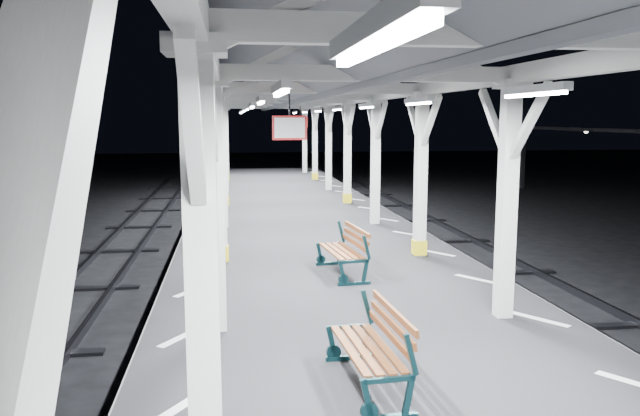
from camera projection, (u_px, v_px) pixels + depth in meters
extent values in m
plane|color=black|center=(340.00, 341.00, 10.72)|extent=(120.00, 120.00, 0.00)
cube|color=black|center=(340.00, 313.00, 10.64)|extent=(6.00, 50.00, 1.00)
cube|color=silver|center=(193.00, 290.00, 10.23)|extent=(1.00, 48.00, 0.01)
cube|color=silver|center=(478.00, 279.00, 10.92)|extent=(1.00, 48.00, 0.01)
cube|color=#2D2D33|center=(69.00, 350.00, 10.08)|extent=(0.08, 60.00, 0.16)
cube|color=black|center=(33.00, 355.00, 10.01)|extent=(2.20, 0.22, 0.06)
cube|color=#2D2D33|center=(581.00, 325.00, 11.33)|extent=(0.08, 60.00, 0.16)
cube|color=#2D2D33|center=(636.00, 322.00, 11.48)|extent=(0.08, 60.00, 0.16)
cube|color=black|center=(608.00, 326.00, 11.41)|extent=(2.20, 0.22, 0.06)
cube|color=silver|center=(27.00, 170.00, 0.64)|extent=(0.10, 0.99, 0.99)
cube|color=silver|center=(203.00, 299.00, 4.18)|extent=(0.22, 0.22, 3.20)
cube|color=silver|center=(195.00, 45.00, 3.95)|extent=(0.40, 0.40, 0.12)
cube|color=silver|center=(202.00, 126.00, 4.56)|extent=(0.10, 0.99, 0.99)
cube|color=silver|center=(193.00, 128.00, 3.48)|extent=(0.10, 0.99, 0.99)
cube|color=silver|center=(216.00, 212.00, 8.10)|extent=(0.22, 0.22, 3.20)
cube|color=silver|center=(213.00, 82.00, 7.87)|extent=(0.40, 0.40, 0.12)
cube|color=silver|center=(215.00, 122.00, 8.48)|extent=(0.10, 0.99, 0.99)
cube|color=silver|center=(212.00, 123.00, 7.40)|extent=(0.10, 0.99, 0.99)
cube|color=silver|center=(220.00, 181.00, 12.02)|extent=(0.22, 0.22, 3.20)
cube|color=silver|center=(218.00, 94.00, 11.79)|extent=(0.40, 0.40, 0.12)
cube|color=yellow|center=(222.00, 253.00, 12.23)|extent=(0.26, 0.26, 0.30)
cube|color=silver|center=(220.00, 121.00, 12.40)|extent=(0.10, 0.99, 0.99)
cube|color=silver|center=(219.00, 121.00, 11.32)|extent=(0.10, 0.99, 0.99)
cube|color=silver|center=(223.00, 166.00, 15.94)|extent=(0.22, 0.22, 3.20)
cube|color=silver|center=(221.00, 100.00, 15.70)|extent=(0.40, 0.40, 0.12)
cube|color=silver|center=(222.00, 120.00, 16.32)|extent=(0.10, 0.99, 0.99)
cube|color=silver|center=(222.00, 120.00, 15.24)|extent=(0.10, 0.99, 0.99)
cube|color=silver|center=(224.00, 156.00, 19.86)|extent=(0.22, 0.22, 3.20)
cube|color=silver|center=(223.00, 104.00, 19.62)|extent=(0.40, 0.40, 0.12)
cube|color=yellow|center=(225.00, 200.00, 20.06)|extent=(0.26, 0.26, 0.30)
cube|color=silver|center=(224.00, 120.00, 20.24)|extent=(0.10, 0.99, 0.99)
cube|color=silver|center=(223.00, 120.00, 19.16)|extent=(0.10, 0.99, 0.99)
cube|color=silver|center=(225.00, 150.00, 23.78)|extent=(0.22, 0.22, 3.20)
cube|color=silver|center=(224.00, 106.00, 23.54)|extent=(0.40, 0.40, 0.12)
cube|color=silver|center=(225.00, 120.00, 24.15)|extent=(0.10, 0.99, 0.99)
cube|color=silver|center=(224.00, 120.00, 23.08)|extent=(0.10, 0.99, 0.99)
cube|color=silver|center=(226.00, 145.00, 27.70)|extent=(0.22, 0.22, 3.20)
cube|color=silver|center=(225.00, 108.00, 27.46)|extent=(0.40, 0.40, 0.12)
cube|color=yellow|center=(227.00, 177.00, 27.90)|extent=(0.26, 0.26, 0.30)
cube|color=silver|center=(225.00, 119.00, 28.07)|extent=(0.10, 0.99, 0.99)
cube|color=silver|center=(225.00, 119.00, 27.00)|extent=(0.10, 0.99, 0.99)
cube|color=silver|center=(226.00, 142.00, 31.62)|extent=(0.22, 0.22, 3.20)
cube|color=silver|center=(226.00, 109.00, 31.38)|extent=(0.40, 0.40, 0.12)
cube|color=silver|center=(226.00, 119.00, 31.99)|extent=(0.10, 0.99, 0.99)
cube|color=silver|center=(226.00, 119.00, 30.91)|extent=(0.10, 0.99, 0.99)
cube|color=silver|center=(507.00, 205.00, 8.66)|extent=(0.22, 0.22, 3.20)
cube|color=silver|center=(512.00, 84.00, 8.43)|extent=(0.40, 0.40, 0.12)
cube|color=silver|center=(494.00, 122.00, 9.04)|extent=(0.10, 0.99, 0.99)
cube|color=silver|center=(530.00, 122.00, 7.96)|extent=(0.10, 0.99, 0.99)
cube|color=silver|center=(421.00, 178.00, 12.58)|extent=(0.22, 0.22, 3.20)
cube|color=silver|center=(423.00, 95.00, 12.35)|extent=(0.40, 0.40, 0.12)
cube|color=yellow|center=(419.00, 247.00, 12.79)|extent=(0.26, 0.26, 0.30)
cube|color=silver|center=(414.00, 121.00, 12.96)|extent=(0.10, 0.99, 0.99)
cube|color=silver|center=(431.00, 121.00, 11.88)|extent=(0.10, 0.99, 0.99)
cube|color=silver|center=(375.00, 164.00, 16.50)|extent=(0.22, 0.22, 3.20)
cube|color=silver|center=(376.00, 101.00, 16.27)|extent=(0.40, 0.40, 0.12)
cube|color=silver|center=(371.00, 120.00, 16.88)|extent=(0.10, 0.99, 0.99)
cube|color=silver|center=(381.00, 120.00, 15.80)|extent=(0.10, 0.99, 0.99)
cube|color=silver|center=(348.00, 155.00, 20.42)|extent=(0.22, 0.22, 3.20)
cube|color=silver|center=(348.00, 104.00, 20.18)|extent=(0.40, 0.40, 0.12)
cube|color=yellow|center=(347.00, 198.00, 20.62)|extent=(0.26, 0.26, 0.30)
cube|color=silver|center=(345.00, 120.00, 20.80)|extent=(0.10, 0.99, 0.99)
cube|color=silver|center=(351.00, 120.00, 19.72)|extent=(0.10, 0.99, 0.99)
cube|color=silver|center=(329.00, 149.00, 24.34)|extent=(0.22, 0.22, 3.20)
cube|color=silver|center=(329.00, 106.00, 24.10)|extent=(0.40, 0.40, 0.12)
cube|color=silver|center=(327.00, 120.00, 24.72)|extent=(0.10, 0.99, 0.99)
cube|color=silver|center=(331.00, 120.00, 23.64)|extent=(0.10, 0.99, 0.99)
cube|color=silver|center=(315.00, 145.00, 28.26)|extent=(0.22, 0.22, 3.20)
cube|color=silver|center=(315.00, 108.00, 28.02)|extent=(0.40, 0.40, 0.12)
cube|color=yellow|center=(315.00, 176.00, 28.46)|extent=(0.26, 0.26, 0.30)
cube|color=silver|center=(313.00, 119.00, 28.63)|extent=(0.10, 0.99, 0.99)
cube|color=silver|center=(317.00, 119.00, 27.56)|extent=(0.10, 0.99, 0.99)
cube|color=silver|center=(305.00, 142.00, 32.18)|extent=(0.22, 0.22, 3.20)
cube|color=silver|center=(304.00, 109.00, 31.94)|extent=(0.40, 0.40, 0.12)
cube|color=silver|center=(303.00, 119.00, 32.55)|extent=(0.10, 0.99, 0.99)
cube|color=silver|center=(306.00, 119.00, 31.48)|extent=(0.10, 0.99, 0.99)
cube|color=silver|center=(216.00, 81.00, 9.81)|extent=(0.18, 48.00, 0.24)
cube|color=silver|center=(459.00, 83.00, 10.37)|extent=(0.18, 48.00, 0.24)
cube|color=silver|center=(496.00, 32.00, 4.21)|extent=(4.20, 0.14, 0.20)
cube|color=silver|center=(368.00, 74.00, 8.13)|extent=(4.20, 0.14, 0.20)
cube|color=silver|center=(323.00, 88.00, 12.05)|extent=(4.20, 0.14, 0.20)
cube|color=silver|center=(300.00, 95.00, 15.97)|extent=(4.20, 0.14, 0.20)
cube|color=silver|center=(286.00, 100.00, 19.89)|extent=(4.20, 0.14, 0.20)
cube|color=silver|center=(277.00, 103.00, 23.81)|extent=(4.20, 0.14, 0.20)
cube|color=silver|center=(270.00, 105.00, 27.73)|extent=(4.20, 0.14, 0.20)
cube|color=silver|center=(265.00, 107.00, 31.64)|extent=(4.20, 0.14, 0.20)
cube|color=silver|center=(341.00, 24.00, 9.96)|extent=(0.16, 48.00, 0.20)
cube|color=#4E5156|center=(260.00, 47.00, 9.83)|extent=(2.80, 49.00, 1.45)
cube|color=#4E5156|center=(419.00, 49.00, 10.19)|extent=(2.80, 49.00, 1.45)
cube|color=silver|center=(375.00, 30.00, 2.11)|extent=(0.10, 1.35, 0.08)
cube|color=white|center=(375.00, 45.00, 2.12)|extent=(0.05, 1.25, 0.05)
cube|color=silver|center=(281.00, 87.00, 6.03)|extent=(0.10, 1.35, 0.08)
cube|color=white|center=(281.00, 92.00, 6.04)|extent=(0.05, 1.25, 0.05)
cube|color=silver|center=(261.00, 99.00, 9.95)|extent=(0.10, 1.35, 0.08)
cube|color=white|center=(261.00, 103.00, 9.95)|extent=(0.05, 1.25, 0.05)
cube|color=silver|center=(252.00, 105.00, 13.87)|extent=(0.10, 1.35, 0.08)
cube|color=white|center=(252.00, 107.00, 13.87)|extent=(0.05, 1.25, 0.05)
cube|color=silver|center=(247.00, 108.00, 17.79)|extent=(0.10, 1.35, 0.08)
cube|color=white|center=(247.00, 109.00, 17.79)|extent=(0.05, 1.25, 0.05)
cube|color=silver|center=(244.00, 110.00, 21.70)|extent=(0.10, 1.35, 0.08)
cube|color=white|center=(244.00, 111.00, 21.71)|extent=(0.05, 1.25, 0.05)
cube|color=silver|center=(242.00, 111.00, 25.62)|extent=(0.10, 1.35, 0.08)
cube|color=white|center=(242.00, 112.00, 25.63)|extent=(0.05, 1.25, 0.05)
cube|color=silver|center=(240.00, 112.00, 29.54)|extent=(0.10, 1.35, 0.08)
cube|color=white|center=(240.00, 113.00, 29.55)|extent=(0.05, 1.25, 0.05)
cube|color=silver|center=(533.00, 89.00, 6.39)|extent=(0.10, 1.35, 0.08)
cube|color=white|center=(533.00, 94.00, 6.40)|extent=(0.05, 1.25, 0.05)
cube|color=silver|center=(418.00, 100.00, 10.31)|extent=(0.10, 1.35, 0.08)
cube|color=white|center=(418.00, 103.00, 10.32)|extent=(0.05, 1.25, 0.05)
cube|color=silver|center=(366.00, 105.00, 14.23)|extent=(0.10, 1.35, 0.08)
cube|color=white|center=(366.00, 107.00, 14.24)|extent=(0.05, 1.25, 0.05)
cube|color=silver|center=(337.00, 108.00, 18.15)|extent=(0.10, 1.35, 0.08)
cube|color=white|center=(337.00, 110.00, 18.16)|extent=(0.05, 1.25, 0.05)
cube|color=silver|center=(318.00, 110.00, 22.07)|extent=(0.10, 1.35, 0.08)
cube|color=white|center=(318.00, 111.00, 22.08)|extent=(0.05, 1.25, 0.05)
cube|color=silver|center=(305.00, 111.00, 25.99)|extent=(0.10, 1.35, 0.08)
cube|color=white|center=(305.00, 112.00, 25.99)|extent=(0.05, 1.25, 0.05)
cube|color=silver|center=(295.00, 112.00, 29.91)|extent=(0.10, 1.35, 0.08)
cube|color=white|center=(295.00, 113.00, 29.91)|extent=(0.05, 1.25, 0.05)
cylinder|color=black|center=(289.00, 103.00, 8.94)|extent=(0.02, 0.02, 0.36)
cube|color=red|center=(290.00, 128.00, 8.99)|extent=(0.50, 0.03, 0.35)
cube|color=white|center=(290.00, 128.00, 8.99)|extent=(0.44, 0.04, 0.29)
cylinder|color=black|center=(300.00, 112.00, 20.99)|extent=(0.02, 0.02, 0.36)
cube|color=red|center=(300.00, 122.00, 21.04)|extent=(0.50, 0.03, 0.35)
cube|color=white|center=(300.00, 122.00, 21.04)|extent=(0.44, 0.05, 0.29)
cube|color=black|center=(523.00, 158.00, 34.00)|extent=(0.20, 0.20, 3.30)
sphere|color=silver|center=(586.00, 131.00, 27.89)|extent=(0.20, 0.20, 0.20)
sphere|color=silver|center=(524.00, 129.00, 33.77)|extent=(0.20, 0.20, 0.20)
cube|color=#0B272B|center=(367.00, 401.00, 5.75)|extent=(0.15, 0.06, 0.44)
cube|color=#0B272B|center=(408.00, 397.00, 5.83)|extent=(0.13, 0.05, 0.44)
cube|color=#0B272B|center=(411.00, 355.00, 5.78)|extent=(0.16, 0.06, 0.41)
cube|color=#0B272B|center=(349.00, 358.00, 7.29)|extent=(0.57, 0.09, 0.06)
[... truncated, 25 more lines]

